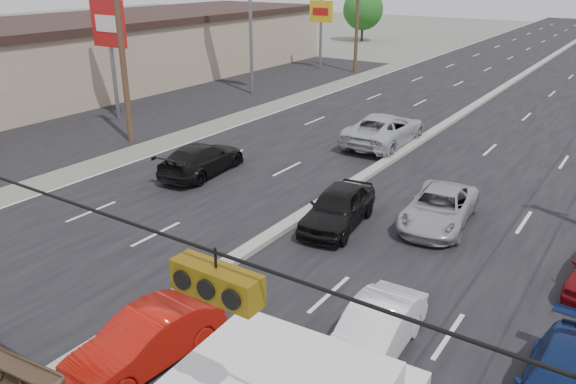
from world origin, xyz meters
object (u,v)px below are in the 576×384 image
Objects in this scene: queue_car_c at (439,208)px; utility_pole_left_b at (121,41)px; utility_pole_left_c at (357,11)px; oncoming_far at (384,130)px; tree_left_far at (363,9)px; red_sedan at (146,341)px; queue_car_b at (374,332)px; oncoming_near at (202,159)px; pole_sign_mid at (109,30)px; queue_car_a at (338,208)px; pole_sign_far at (321,17)px.

utility_pole_left_b is at bearing 170.92° from queue_car_c.
oncoming_far is at bearing -58.50° from utility_pole_left_c.
tree_left_far is 61.55m from red_sedan.
queue_car_c is at bearing 79.88° from red_sedan.
utility_pole_left_c is 31.15m from queue_car_c.
red_sedan is 11.36m from queue_car_c.
oncoming_far is (11.10, -18.11, -4.31)m from utility_pole_left_c.
red_sedan is 0.67× the size of oncoming_far.
queue_car_b is 17.02m from oncoming_far.
oncoming_near is (-10.45, -0.70, 0.05)m from queue_car_c.
pole_sign_mid is 22.09m from queue_car_c.
utility_pole_left_c is at bearing -82.96° from oncoming_near.
pole_sign_mid is 25.77m from queue_car_b.
oncoming_near is at bearing -71.22° from tree_left_far.
tree_left_far is 1.47× the size of queue_car_a.
tree_left_far is 49.27m from oncoming_near.
tree_left_far is at bearing 116.94° from red_sedan.
utility_pole_left_c reaches higher than oncoming_near.
pole_sign_far is 33.08m from queue_car_c.
red_sedan is 12.77m from oncoming_near.
queue_car_c is at bearing 28.15° from queue_car_a.
utility_pole_left_b reaches higher than queue_car_c.
utility_pole_left_c is 2.67× the size of queue_car_b.
utility_pole_left_c is at bearing 115.23° from red_sedan.
pole_sign_far is 33.13m from queue_car_a.
pole_sign_far is at bearing -52.37° from oncoming_far.
queue_car_a is at bearing -63.99° from tree_left_far.
queue_car_a reaches higher than queue_car_b.
tree_left_far is 1.58× the size of red_sedan.
oncoming_near is (10.83, -4.56, -4.44)m from pole_sign_mid.
queue_car_a is at bearing -150.22° from queue_car_c.
pole_sign_mid is 12.56m from oncoming_near.
queue_car_a reaches higher than red_sedan.
utility_pole_left_b and utility_pole_left_c have the same top height.
oncoming_far is (15.60, 3.89, -4.31)m from pole_sign_mid.
utility_pole_left_c is 21.68m from oncoming_far.
queue_car_a is (18.40, -5.95, -4.41)m from pole_sign_mid.
pole_sign_mid is at bearing -92.60° from pole_sign_far.
utility_pole_left_c is 22.46m from pole_sign_mid.
utility_pole_left_b is at bearing -20.21° from oncoming_near.
pole_sign_mid is 1.87× the size of queue_car_b.
red_sedan reaches higher than queue_car_b.
tree_left_far reaches higher than oncoming_near.
queue_car_a is 10.23m from oncoming_far.
utility_pole_left_b is 1.43× the size of pole_sign_mid.
queue_car_b is 7.89m from queue_car_c.
utility_pole_left_c is 31.52m from queue_car_a.
pole_sign_mid reaches higher than pole_sign_far.
queue_car_b is 0.65× the size of oncoming_far.
utility_pole_left_c reaches higher than tree_left_far.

